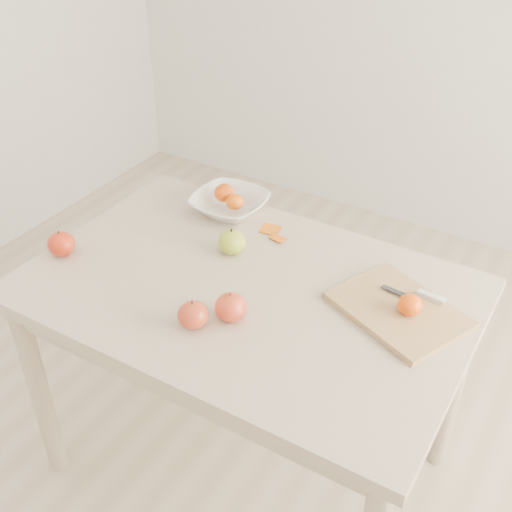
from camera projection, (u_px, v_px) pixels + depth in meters
The scene contains 14 objects.
ground at pixel (248, 461), 2.17m from camera, with size 3.50×3.50×0.00m, color #C6B293.
table at pixel (247, 314), 1.80m from camera, with size 1.20×0.80×0.75m.
cutting_board at pixel (398, 310), 1.65m from camera, with size 0.32×0.24×0.02m, color tan.
board_tangerine at pixel (410, 305), 1.61m from camera, with size 0.06×0.06×0.05m, color #D95107.
fruit_bowl at pixel (230, 204), 2.05m from camera, with size 0.24×0.24×0.06m, color white.
bowl_tangerine_near at pixel (224, 193), 2.05m from camera, with size 0.07×0.07×0.06m, color #CC5807.
bowl_tangerine_far at pixel (235, 202), 2.01m from camera, with size 0.06×0.06×0.05m, color #D46407.
orange_peel_a at pixel (270, 231), 1.97m from camera, with size 0.06×0.04×0.00m, color #D4640E.
orange_peel_b at pixel (278, 239), 1.93m from camera, with size 0.04×0.04×0.00m, color #D4630F.
paring_knife at pixel (426, 296), 1.67m from camera, with size 0.17×0.05×0.01m.
apple_green at pixel (232, 242), 1.86m from camera, with size 0.08×0.08×0.07m, color #7B9A16.
apple_red_e at pixel (193, 315), 1.59m from camera, with size 0.08×0.08×0.07m, color maroon.
apple_red_c at pixel (231, 307), 1.61m from camera, with size 0.08×0.08×0.07m, color maroon.
apple_red_d at pixel (61, 244), 1.85m from camera, with size 0.08×0.08×0.07m, color maroon.
Camera 1 is at (0.74, -1.17, 1.82)m, focal length 45.00 mm.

